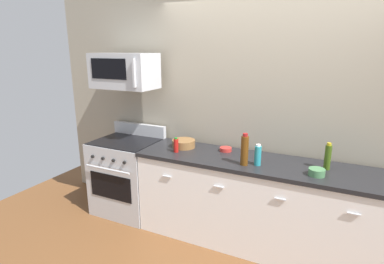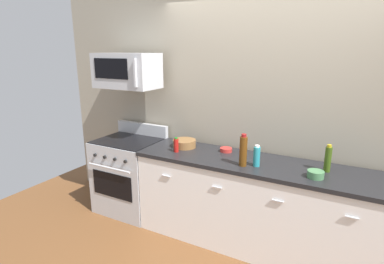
{
  "view_description": "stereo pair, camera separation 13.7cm",
  "coord_description": "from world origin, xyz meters",
  "px_view_note": "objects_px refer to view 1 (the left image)",
  "views": [
    {
      "loc": [
        0.66,
        -2.86,
        1.99
      ],
      "look_at": [
        -0.7,
        -0.05,
        1.15
      ],
      "focal_mm": 28.8,
      "sensor_mm": 36.0,
      "label": 1
    },
    {
      "loc": [
        0.78,
        -2.8,
        1.99
      ],
      "look_at": [
        -0.7,
        -0.05,
        1.15
      ],
      "focal_mm": 28.8,
      "sensor_mm": 36.0,
      "label": 2
    }
  ],
  "objects_px": {
    "bowl_red_small": "(226,149)",
    "bottle_wine_amber": "(245,150)",
    "microwave": "(124,71)",
    "bottle_olive_oil": "(328,157)",
    "range_oven": "(128,175)",
    "bottle_hot_sauce_red": "(176,145)",
    "bowl_green_glaze": "(317,172)",
    "bottle_dish_soap": "(258,155)",
    "bowl_wooden_salad": "(184,143)"
  },
  "relations": [
    {
      "from": "bottle_dish_soap",
      "to": "bottle_hot_sauce_red",
      "type": "distance_m",
      "value": 0.88
    },
    {
      "from": "bowl_wooden_salad",
      "to": "bottle_wine_amber",
      "type": "bearing_deg",
      "value": -17.27
    },
    {
      "from": "microwave",
      "to": "bottle_dish_soap",
      "type": "height_order",
      "value": "microwave"
    },
    {
      "from": "bowl_wooden_salad",
      "to": "bottle_olive_oil",
      "type": "bearing_deg",
      "value": -0.75
    },
    {
      "from": "bottle_wine_amber",
      "to": "bowl_red_small",
      "type": "relative_size",
      "value": 2.41
    },
    {
      "from": "bottle_wine_amber",
      "to": "bottle_olive_oil",
      "type": "height_order",
      "value": "bottle_wine_amber"
    },
    {
      "from": "bottle_olive_oil",
      "to": "bottle_dish_soap",
      "type": "relative_size",
      "value": 1.23
    },
    {
      "from": "bottle_olive_oil",
      "to": "bottle_wine_amber",
      "type": "bearing_deg",
      "value": -162.86
    },
    {
      "from": "bowl_wooden_salad",
      "to": "bowl_green_glaze",
      "type": "distance_m",
      "value": 1.44
    },
    {
      "from": "bottle_wine_amber",
      "to": "bottle_olive_oil",
      "type": "bearing_deg",
      "value": 17.14
    },
    {
      "from": "bowl_wooden_salad",
      "to": "bowl_red_small",
      "type": "relative_size",
      "value": 2.0
    },
    {
      "from": "microwave",
      "to": "range_oven",
      "type": "bearing_deg",
      "value": -90.29
    },
    {
      "from": "bottle_olive_oil",
      "to": "bowl_green_glaze",
      "type": "xyz_separation_m",
      "value": [
        -0.07,
        -0.2,
        -0.09
      ]
    },
    {
      "from": "bowl_red_small",
      "to": "microwave",
      "type": "bearing_deg",
      "value": -174.84
    },
    {
      "from": "bottle_wine_amber",
      "to": "bowl_wooden_salad",
      "type": "distance_m",
      "value": 0.82
    },
    {
      "from": "microwave",
      "to": "bottle_olive_oil",
      "type": "relative_size",
      "value": 2.93
    },
    {
      "from": "microwave",
      "to": "bottle_wine_amber",
      "type": "relative_size",
      "value": 2.39
    },
    {
      "from": "bowl_red_small",
      "to": "bottle_olive_oil",
      "type": "bearing_deg",
      "value": -5.26
    },
    {
      "from": "bottle_wine_amber",
      "to": "bowl_green_glaze",
      "type": "relative_size",
      "value": 2.22
    },
    {
      "from": "bottle_dish_soap",
      "to": "bottle_wine_amber",
      "type": "bearing_deg",
      "value": -155.88
    },
    {
      "from": "bowl_wooden_salad",
      "to": "bowl_red_small",
      "type": "height_order",
      "value": "bowl_wooden_salad"
    },
    {
      "from": "bottle_hot_sauce_red",
      "to": "bowl_red_small",
      "type": "relative_size",
      "value": 1.25
    },
    {
      "from": "bottle_olive_oil",
      "to": "bowl_red_small",
      "type": "xyz_separation_m",
      "value": [
        -1.02,
        0.09,
        -0.1
      ]
    },
    {
      "from": "bottle_wine_amber",
      "to": "bowl_red_small",
      "type": "height_order",
      "value": "bottle_wine_amber"
    },
    {
      "from": "bottle_dish_soap",
      "to": "bowl_green_glaze",
      "type": "relative_size",
      "value": 1.47
    },
    {
      "from": "range_oven",
      "to": "bowl_red_small",
      "type": "distance_m",
      "value": 1.32
    },
    {
      "from": "range_oven",
      "to": "bottle_olive_oil",
      "type": "bearing_deg",
      "value": 1.58
    },
    {
      "from": "microwave",
      "to": "bottle_dish_soap",
      "type": "xyz_separation_m",
      "value": [
        1.64,
        -0.15,
        -0.73
      ]
    },
    {
      "from": "bottle_hot_sauce_red",
      "to": "microwave",
      "type": "bearing_deg",
      "value": 168.48
    },
    {
      "from": "bowl_green_glaze",
      "to": "bottle_olive_oil",
      "type": "bearing_deg",
      "value": 70.18
    },
    {
      "from": "microwave",
      "to": "bottle_olive_oil",
      "type": "height_order",
      "value": "microwave"
    },
    {
      "from": "microwave",
      "to": "bowl_red_small",
      "type": "xyz_separation_m",
      "value": [
        1.22,
        0.11,
        -0.81
      ]
    },
    {
      "from": "bottle_olive_oil",
      "to": "bottle_dish_soap",
      "type": "xyz_separation_m",
      "value": [
        -0.6,
        -0.17,
        -0.02
      ]
    },
    {
      "from": "bottle_hot_sauce_red",
      "to": "bottle_wine_amber",
      "type": "bearing_deg",
      "value": -3.78
    },
    {
      "from": "range_oven",
      "to": "bottle_dish_soap",
      "type": "relative_size",
      "value": 5.18
    },
    {
      "from": "bottle_dish_soap",
      "to": "bottle_hot_sauce_red",
      "type": "xyz_separation_m",
      "value": [
        -0.88,
        -0.0,
        -0.02
      ]
    },
    {
      "from": "microwave",
      "to": "bottle_hot_sauce_red",
      "type": "xyz_separation_m",
      "value": [
        0.75,
        -0.15,
        -0.75
      ]
    },
    {
      "from": "microwave",
      "to": "bowl_wooden_salad",
      "type": "height_order",
      "value": "microwave"
    },
    {
      "from": "bottle_dish_soap",
      "to": "bowl_red_small",
      "type": "bearing_deg",
      "value": 147.62
    },
    {
      "from": "microwave",
      "to": "bowl_green_glaze",
      "type": "relative_size",
      "value": 5.31
    },
    {
      "from": "microwave",
      "to": "bottle_wine_amber",
      "type": "distance_m",
      "value": 1.68
    },
    {
      "from": "range_oven",
      "to": "bottle_olive_oil",
      "type": "relative_size",
      "value": 4.21
    },
    {
      "from": "microwave",
      "to": "bottle_wine_amber",
      "type": "xyz_separation_m",
      "value": [
        1.52,
        -0.2,
        -0.68
      ]
    },
    {
      "from": "bottle_dish_soap",
      "to": "bottle_olive_oil",
      "type": "bearing_deg",
      "value": 15.73
    },
    {
      "from": "bottle_dish_soap",
      "to": "bowl_green_glaze",
      "type": "xyz_separation_m",
      "value": [
        0.53,
        -0.03,
        -0.07
      ]
    },
    {
      "from": "bowl_red_small",
      "to": "bottle_wine_amber",
      "type": "bearing_deg",
      "value": -46.54
    },
    {
      "from": "microwave",
      "to": "bottle_hot_sauce_red",
      "type": "height_order",
      "value": "microwave"
    },
    {
      "from": "bowl_wooden_salad",
      "to": "bowl_green_glaze",
      "type": "xyz_separation_m",
      "value": [
        1.42,
        -0.22,
        -0.01
      ]
    },
    {
      "from": "range_oven",
      "to": "bottle_hot_sauce_red",
      "type": "bearing_deg",
      "value": -8.21
    },
    {
      "from": "bottle_wine_amber",
      "to": "bottle_olive_oil",
      "type": "relative_size",
      "value": 1.23
    }
  ]
}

